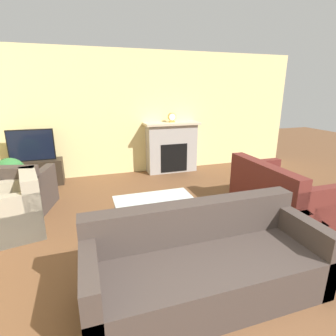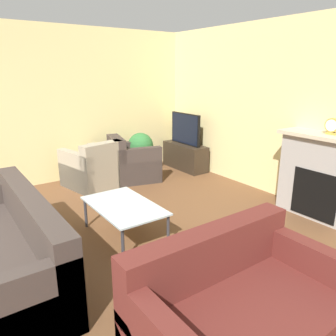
# 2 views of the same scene
# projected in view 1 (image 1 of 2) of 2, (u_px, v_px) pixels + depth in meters

# --- Properties ---
(wall_back) EXTENTS (8.32, 0.06, 2.70)m
(wall_back) POSITION_uv_depth(u_px,v_px,m) (127.00, 114.00, 5.82)
(wall_back) COLOR beige
(wall_back) RESTS_ON ground_plane
(fireplace) EXTENTS (1.27, 0.45, 1.16)m
(fireplace) POSITION_uv_depth(u_px,v_px,m) (171.00, 146.00, 6.11)
(fireplace) COLOR #9E9993
(fireplace) RESTS_ON ground_plane
(tv_stand) EXTENTS (1.05, 0.38, 0.52)m
(tv_stand) POSITION_uv_depth(u_px,v_px,m) (36.00, 173.00, 5.28)
(tv_stand) COLOR #2D2319
(tv_stand) RESTS_ON ground_plane
(tv) EXTENTS (0.84, 0.06, 0.62)m
(tv) POSITION_uv_depth(u_px,v_px,m) (31.00, 145.00, 5.12)
(tv) COLOR black
(tv) RESTS_ON tv_stand
(couch_sectional) EXTENTS (2.20, 0.86, 0.82)m
(couch_sectional) POSITION_uv_depth(u_px,v_px,m) (205.00, 265.00, 2.46)
(couch_sectional) COLOR #3D332D
(couch_sectional) RESTS_ON ground_plane
(couch_loveseat) EXTENTS (0.95, 1.53, 0.82)m
(couch_loveseat) POSITION_uv_depth(u_px,v_px,m) (279.00, 195.00, 4.11)
(couch_loveseat) COLOR #5B231E
(couch_loveseat) RESTS_ON ground_plane
(armchair_by_window) EXTENTS (1.02, 0.92, 0.82)m
(armchair_by_window) POSITION_uv_depth(u_px,v_px,m) (8.00, 214.00, 3.45)
(armchair_by_window) COLOR #9E937F
(armchair_by_window) RESTS_ON ground_plane
(armchair_accent) EXTENTS (0.90, 0.99, 0.82)m
(armchair_accent) POSITION_uv_depth(u_px,v_px,m) (24.00, 193.00, 4.14)
(armchair_accent) COLOR #3D332D
(armchair_accent) RESTS_ON ground_plane
(coffee_table) EXTENTS (1.10, 0.66, 0.41)m
(coffee_table) POSITION_uv_depth(u_px,v_px,m) (155.00, 203.00, 3.62)
(coffee_table) COLOR #333338
(coffee_table) RESTS_ON ground_plane
(potted_plant) EXTENTS (0.49, 0.49, 0.81)m
(potted_plant) POSITION_uv_depth(u_px,v_px,m) (11.00, 176.00, 4.31)
(potted_plant) COLOR #47474C
(potted_plant) RESTS_ON ground_plane
(mantel_clock) EXTENTS (0.18, 0.07, 0.21)m
(mantel_clock) POSITION_uv_depth(u_px,v_px,m) (172.00, 117.00, 5.92)
(mantel_clock) COLOR #B79338
(mantel_clock) RESTS_ON fireplace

